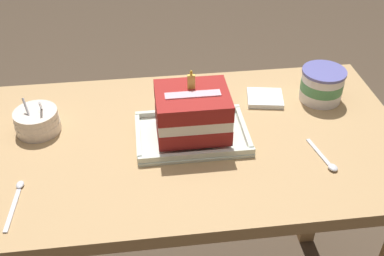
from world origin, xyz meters
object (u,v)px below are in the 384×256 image
Objects in this scene: ice_cream_tub at (322,85)px; serving_spoon_near_tray at (328,162)px; foil_tray at (192,135)px; bowl_stack at (37,121)px; birthday_cake at (192,111)px; serving_spoon_by_bowls at (16,197)px; napkin_pile at (265,98)px.

ice_cream_tub is 0.29m from serving_spoon_near_tray.
foil_tray is 0.41m from bowl_stack.
birthday_cake reaches higher than ice_cream_tub.
foil_tray is at bearing 90.00° from birthday_cake.
ice_cream_tub is 0.87m from serving_spoon_by_bowls.
foil_tray is 0.35m from serving_spoon_near_tray.
napkin_pile is at bearing 25.83° from serving_spoon_by_bowls.
serving_spoon_by_bowls is at bearing -157.80° from birthday_cake.
foil_tray is at bearing -148.21° from napkin_pile.
foil_tray is at bearing 22.20° from serving_spoon_by_bowls.
serving_spoon_by_bowls is at bearing -93.84° from bowl_stack.
foil_tray reaches higher than napkin_pile.
foil_tray is at bearing -161.38° from ice_cream_tub.
birthday_cake is 0.42m from ice_cream_tub.
birthday_cake is at bearing 155.07° from serving_spoon_near_tray.
serving_spoon_near_tray is at bearing -105.42° from ice_cream_tub.
ice_cream_tub is (0.80, 0.05, 0.02)m from bowl_stack.
serving_spoon_by_bowls is at bearing -159.52° from ice_cream_tub.
birthday_cake reaches higher than serving_spoon_near_tray.
foil_tray is 1.89× the size of serving_spoon_by_bowls.
birthday_cake is (0.00, -0.00, 0.07)m from foil_tray.
serving_spoon_near_tray is at bearing -74.04° from napkin_pile.
napkin_pile is (-0.16, 0.01, -0.04)m from ice_cream_tub.
bowl_stack reaches higher than napkin_pile.
birthday_cake is 1.57× the size of napkin_pile.
bowl_stack is 0.76m from serving_spoon_near_tray.
bowl_stack is at bearing -174.16° from napkin_pile.
bowl_stack is 0.64m from napkin_pile.
serving_spoon_by_bowls is (-0.02, -0.25, -0.03)m from bowl_stack.
serving_spoon_by_bowls is (-0.42, -0.17, -0.08)m from birthday_cake.
bowl_stack is at bearing 168.76° from foil_tray.
serving_spoon_near_tray is (0.72, -0.23, -0.03)m from bowl_stack.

